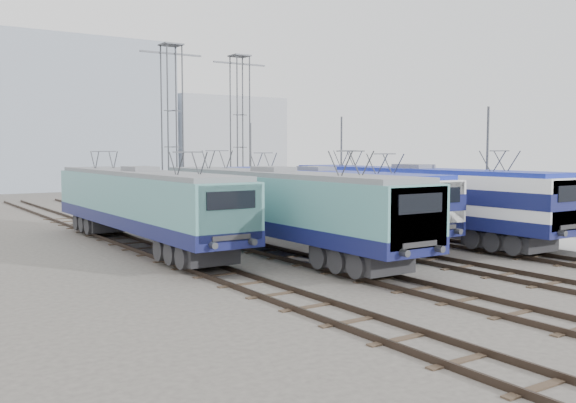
# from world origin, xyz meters

# --- Properties ---
(ground) EXTENTS (160.00, 160.00, 0.00)m
(ground) POSITION_xyz_m (0.00, 0.00, 0.00)
(ground) COLOR #514C47
(platform) EXTENTS (4.00, 70.00, 0.30)m
(platform) POSITION_xyz_m (10.20, 8.00, 0.15)
(platform) COLOR #9E9E99
(platform) RESTS_ON ground
(locomotive_far_left) EXTENTS (2.93, 18.54, 3.49)m
(locomotive_far_left) POSITION_xyz_m (-6.75, 10.10, 2.31)
(locomotive_far_left) COLOR #15194E
(locomotive_far_left) RESTS_ON ground
(locomotive_center_left) EXTENTS (2.96, 18.73, 3.52)m
(locomotive_center_left) POSITION_xyz_m (-2.25, 5.05, 2.33)
(locomotive_center_left) COLOR #15194E
(locomotive_center_left) RESTS_ON ground
(locomotive_center_right) EXTENTS (2.87, 18.17, 3.42)m
(locomotive_center_right) POSITION_xyz_m (2.25, 7.94, 2.32)
(locomotive_center_right) COLOR #15194E
(locomotive_center_right) RESTS_ON ground
(locomotive_far_right) EXTENTS (2.96, 18.74, 3.52)m
(locomotive_far_right) POSITION_xyz_m (6.75, 5.22, 2.39)
(locomotive_far_right) COLOR #15194E
(locomotive_far_right) RESTS_ON ground
(catenary_tower_west) EXTENTS (4.50, 1.20, 12.00)m
(catenary_tower_west) POSITION_xyz_m (0.00, 22.00, 6.64)
(catenary_tower_west) COLOR #3F4247
(catenary_tower_west) RESTS_ON ground
(catenary_tower_east) EXTENTS (4.50, 1.20, 12.00)m
(catenary_tower_east) POSITION_xyz_m (6.50, 24.00, 6.64)
(catenary_tower_east) COLOR #3F4247
(catenary_tower_east) RESTS_ON ground
(mast_front) EXTENTS (0.12, 0.12, 7.00)m
(mast_front) POSITION_xyz_m (8.60, 2.00, 3.50)
(mast_front) COLOR #3F4247
(mast_front) RESTS_ON ground
(mast_mid) EXTENTS (0.12, 0.12, 7.00)m
(mast_mid) POSITION_xyz_m (8.60, 14.00, 3.50)
(mast_mid) COLOR #3F4247
(mast_mid) RESTS_ON ground
(mast_rear) EXTENTS (0.12, 0.12, 7.00)m
(mast_rear) POSITION_xyz_m (8.60, 26.00, 3.50)
(mast_rear) COLOR #3F4247
(mast_rear) RESTS_ON ground
(safety_cone) EXTENTS (0.31, 0.31, 0.61)m
(safety_cone) POSITION_xyz_m (8.69, -1.06, 0.61)
(safety_cone) COLOR orange
(safety_cone) RESTS_ON platform
(building_center) EXTENTS (22.00, 14.00, 18.00)m
(building_center) POSITION_xyz_m (4.00, 62.00, 9.00)
(building_center) COLOR #94A1B4
(building_center) RESTS_ON ground
(building_east) EXTENTS (16.00, 12.00, 12.00)m
(building_east) POSITION_xyz_m (24.00, 62.00, 6.00)
(building_east) COLOR #A5ABB6
(building_east) RESTS_ON ground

